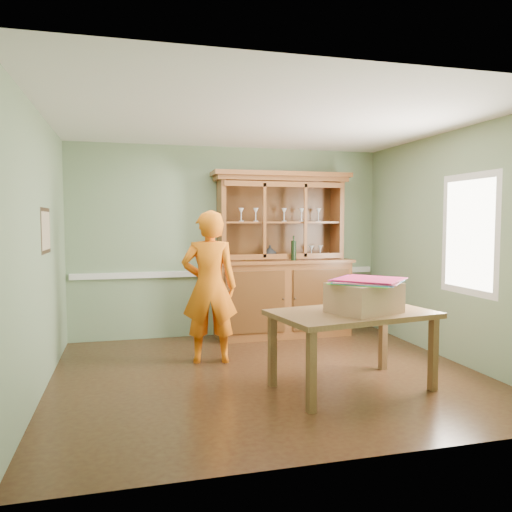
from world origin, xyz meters
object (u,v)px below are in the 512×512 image
object	(u,v)px
china_hutch	(282,279)
dining_table	(352,320)
person	(209,287)
cardboard_box	(364,298)

from	to	relation	value
china_hutch	dining_table	xyz separation A→B (m)	(-0.03, -2.37, -0.14)
person	cardboard_box	bearing A→B (deg)	141.42
dining_table	person	world-z (taller)	person
cardboard_box	person	size ratio (longest dim) A/B	0.35
dining_table	cardboard_box	world-z (taller)	cardboard_box
dining_table	cardboard_box	xyz separation A→B (m)	(0.08, -0.09, 0.23)
person	china_hutch	bearing A→B (deg)	-129.92
china_hutch	dining_table	world-z (taller)	china_hutch
cardboard_box	china_hutch	bearing A→B (deg)	91.22
china_hutch	person	distance (m)	1.65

